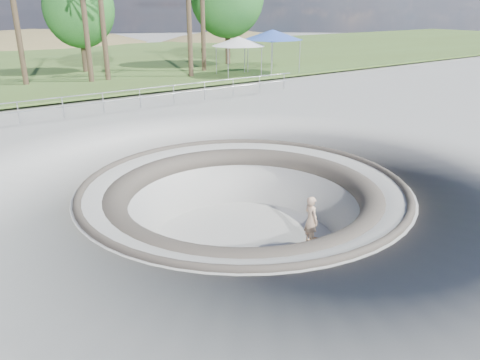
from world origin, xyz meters
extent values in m
plane|color=#9A9A95|center=(0.00, 0.00, 0.00)|extent=(180.00, 180.00, 0.00)
torus|color=#9A9A95|center=(0.00, 0.00, -2.00)|extent=(14.00, 14.00, 4.00)
cylinder|color=#9A9A95|center=(0.00, 0.00, -1.95)|extent=(6.60, 6.60, 0.10)
torus|color=#433C35|center=(0.00, 0.00, -0.02)|extent=(10.24, 10.24, 0.24)
torus|color=#433C35|center=(0.00, 0.00, -0.45)|extent=(8.91, 8.91, 0.81)
cube|color=#435D25|center=(0.00, 34.00, 0.22)|extent=(180.00, 36.00, 0.12)
ellipsoid|color=brown|center=(8.00, 60.00, -7.87)|extent=(61.60, 44.00, 28.60)
ellipsoid|color=brown|center=(35.00, 52.00, -5.36)|extent=(42.00, 30.00, 19.50)
cylinder|color=#989BA0|center=(0.00, 12.00, 1.17)|extent=(25.00, 0.05, 0.05)
cylinder|color=#989BA0|center=(0.00, 12.00, 0.72)|extent=(25.00, 0.05, 0.05)
cube|color=olive|center=(1.46, -1.58, -1.82)|extent=(0.94, 0.59, 0.02)
cylinder|color=silver|center=(1.46, -1.58, -1.86)|extent=(0.11, 0.19, 0.04)
cylinder|color=silver|center=(1.46, -1.58, -1.86)|extent=(0.11, 0.19, 0.04)
cylinder|color=silver|center=(1.46, -1.58, -1.86)|extent=(0.08, 0.06, 0.07)
cylinder|color=silver|center=(1.46, -1.58, -1.86)|extent=(0.08, 0.06, 0.07)
cylinder|color=silver|center=(1.46, -1.58, -1.86)|extent=(0.08, 0.06, 0.07)
cylinder|color=silver|center=(1.46, -1.58, -1.86)|extent=(0.08, 0.06, 0.07)
imported|color=tan|center=(1.46, -1.58, -1.00)|extent=(0.48, 0.64, 1.60)
cylinder|color=#989BA0|center=(11.58, 16.98, 1.31)|extent=(0.06, 0.06, 2.06)
cylinder|color=#989BA0|center=(14.20, 16.98, 1.31)|extent=(0.06, 0.06, 2.06)
cylinder|color=#989BA0|center=(11.58, 19.60, 1.31)|extent=(0.06, 0.06, 2.06)
cylinder|color=#989BA0|center=(14.20, 19.60, 1.31)|extent=(0.06, 0.06, 2.06)
cube|color=silver|center=(12.89, 18.29, 2.44)|extent=(3.41, 3.41, 0.08)
cone|color=silver|center=(12.89, 18.29, 2.76)|extent=(5.40, 5.40, 0.66)
cylinder|color=#989BA0|center=(14.39, 16.48, 1.47)|extent=(0.06, 0.06, 2.39)
cylinder|color=#989BA0|center=(17.43, 16.48, 1.47)|extent=(0.06, 0.06, 2.39)
cylinder|color=#989BA0|center=(14.39, 19.52, 1.47)|extent=(0.06, 0.06, 2.39)
cylinder|color=#989BA0|center=(17.43, 19.52, 1.47)|extent=(0.06, 0.06, 2.39)
cube|color=#3151B2|center=(15.91, 18.00, 2.78)|extent=(3.50, 3.50, 0.08)
cone|color=#3151B2|center=(15.91, 18.00, 3.16)|extent=(6.43, 6.43, 0.76)
cylinder|color=brown|center=(-1.23, 23.14, 4.62)|extent=(0.36, 0.36, 8.91)
cylinder|color=brown|center=(2.78, 21.79, 3.91)|extent=(0.36, 0.36, 7.48)
cylinder|color=brown|center=(12.21, 22.15, 4.58)|extent=(0.36, 0.36, 8.81)
cylinder|color=brown|center=(4.21, 27.22, 2.44)|extent=(0.44, 0.44, 4.53)
ellipsoid|color=#205E23|center=(4.21, 27.22, 5.02)|extent=(5.41, 4.92, 5.90)
cylinder|color=brown|center=(16.35, 24.75, 2.94)|extent=(0.44, 0.44, 5.53)
camera|label=1|loc=(-8.09, -11.04, 5.32)|focal=35.00mm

